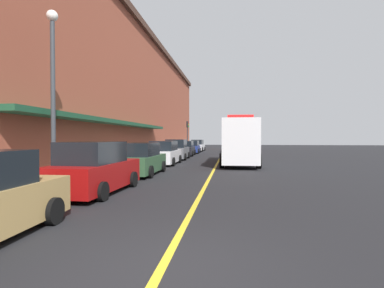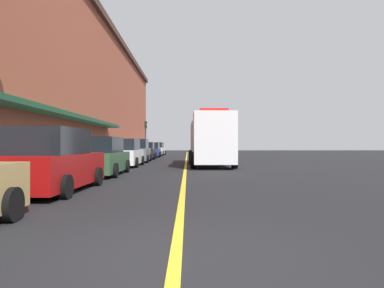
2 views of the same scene
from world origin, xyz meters
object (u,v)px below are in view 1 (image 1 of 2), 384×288
parked_car_1 (95,169)px  parked_car_2 (141,160)px  parking_meter_4 (84,160)px  parked_car_7 (198,146)px  parking_meter_2 (134,152)px  parking_meter_1 (180,145)px  traffic_light_near (188,130)px  parked_car_5 (186,149)px  parking_meter_3 (167,147)px  parked_car_4 (177,150)px  box_truck (238,142)px  parked_car_3 (164,153)px  parked_car_6 (192,147)px  street_lamp_left (53,79)px  parking_meter_0 (176,146)px

parked_car_1 → parked_car_2: bearing=0.6°
parked_car_2 → parking_meter_4: (-1.50, -3.57, 0.23)m
parked_car_7 → parking_meter_2: 25.82m
parking_meter_1 → traffic_light_near: traffic_light_near is taller
parked_car_7 → parking_meter_1: bearing=170.8°
parked_car_5 → parking_meter_3: size_ratio=3.64×
parked_car_4 → box_truck: box_truck is taller
parked_car_1 → parked_car_4: size_ratio=1.05×
parked_car_3 → parked_car_6: (-0.03, 16.81, -0.06)m
parked_car_2 → traffic_light_near: (-1.43, 27.60, 2.33)m
parking_meter_4 → parking_meter_2: bearing=90.0°
parking_meter_2 → traffic_light_near: size_ratio=0.31×
parked_car_5 → parked_car_3: bearing=178.2°
parking_meter_2 → parking_meter_1: bearing=90.0°
parked_car_6 → parking_meter_3: (-1.35, -9.67, 0.28)m
parked_car_4 → parked_car_3: bearing=178.8°
street_lamp_left → parking_meter_0: bearing=88.5°
parking_meter_3 → parking_meter_2: bearing=-90.0°
parked_car_7 → parking_meter_4: size_ratio=3.52×
parked_car_2 → parked_car_7: size_ratio=1.00×
parked_car_1 → parked_car_6: size_ratio=0.96×
box_truck → traffic_light_near: bearing=-161.8°
parked_car_7 → box_truck: 22.36m
parked_car_3 → parking_meter_1: 15.42m
parked_car_6 → parking_meter_0: size_ratio=3.62×
parked_car_3 → parking_meter_0: 12.38m
parked_car_1 → parked_car_5: 23.03m
box_truck → parked_car_7: bearing=-166.3°
parked_car_6 → parking_meter_3: size_ratio=3.62×
parked_car_1 → parked_car_2: size_ratio=0.99×
parked_car_5 → parking_meter_4: size_ratio=3.64×
box_truck → parking_meter_2: (-6.99, -4.15, -0.63)m
parking_meter_0 → parking_meter_2: same height
parked_car_1 → box_truck: bearing=-22.0°
parked_car_2 → parked_car_4: bearing=0.4°
parked_car_3 → parking_meter_1: (-1.38, 15.36, 0.22)m
parked_car_7 → parking_meter_4: (-1.41, -32.62, 0.25)m
parked_car_5 → street_lamp_left: bearing=173.0°
parked_car_3 → parked_car_7: 22.73m
parked_car_5 → parking_meter_1: 4.39m
parking_meter_2 → parking_meter_4: bearing=-90.0°
parked_car_3 → parking_meter_3: 7.28m
parking_meter_1 → parking_meter_4: 25.25m
parked_car_2 → parked_car_4: (-0.14, 11.68, 0.05)m
parked_car_5 → box_truck: bearing=-152.8°
parked_car_4 → box_truck: bearing=-128.6°
parked_car_5 → box_truck: (5.66, -10.09, 0.91)m
parked_car_3 → parked_car_6: bearing=-0.2°
parked_car_4 → traffic_light_near: traffic_light_near is taller
parking_meter_1 → parking_meter_2: (0.00, -18.41, 0.00)m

